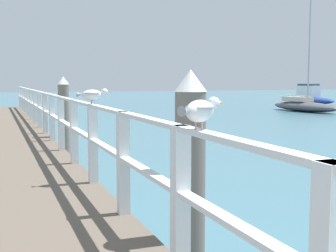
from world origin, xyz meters
The scene contains 8 objects.
pier_deck centered at (0.00, 13.60, 0.25)m, with size 2.37×27.21×0.51m, color brown.
pier_railing centered at (1.10, 13.60, 1.19)m, with size 0.12×25.73×1.11m.
dock_piling_near centered at (1.48, 4.68, 1.03)m, with size 0.29×0.29×2.04m.
dock_piling_far centered at (1.48, 12.70, 1.03)m, with size 0.29×0.29×2.04m.
seagull_foreground centered at (1.11, 3.68, 1.75)m, with size 0.43×0.29×0.21m.
seagull_background centered at (1.11, 7.20, 1.75)m, with size 0.48×0.20×0.21m.
boat_2 centered at (18.02, 24.45, 0.39)m, with size 1.97×5.67×7.62m.
boat_3 centered at (24.47, 31.91, 0.55)m, with size 1.74×4.88×1.66m.
Camera 1 is at (-0.16, 0.96, 1.94)m, focal length 48.36 mm.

